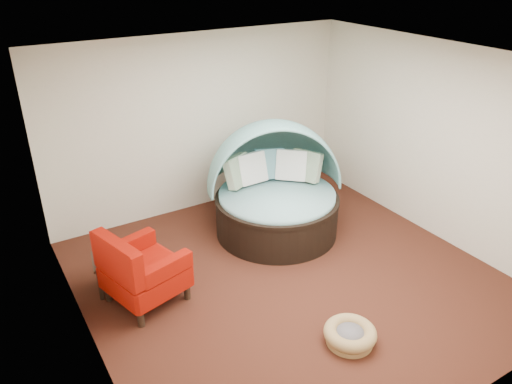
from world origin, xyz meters
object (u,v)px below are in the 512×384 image
canopy_daybed (275,182)px  pet_basket (350,335)px  side_table (113,268)px  red_armchair (140,271)px

canopy_daybed → pet_basket: (-0.66, -2.49, -0.67)m
canopy_daybed → side_table: canopy_daybed is taller
red_armchair → pet_basket: bearing=-63.1°
canopy_daybed → red_armchair: bearing=-144.1°
pet_basket → side_table: bearing=129.2°
pet_basket → red_armchair: bearing=132.3°
canopy_daybed → side_table: 2.60m
red_armchair → side_table: red_armchair is taller
pet_basket → canopy_daybed: bearing=75.1°
pet_basket → red_armchair: size_ratio=0.65×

